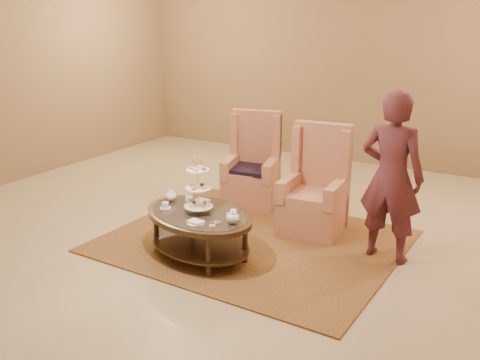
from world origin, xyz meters
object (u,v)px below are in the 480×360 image
Objects in this scene: armchair_left at (253,173)px; armchair_right at (316,196)px; tea_table at (199,220)px; person at (391,177)px.

armchair_right is (1.08, -0.45, 0.00)m from armchair_left.
person is (1.68, 0.93, 0.48)m from tea_table.
person is (0.93, -0.34, 0.46)m from armchair_right.
armchair_left is (-0.32, 1.71, 0.02)m from tea_table.
person is (2.00, -0.79, 0.46)m from armchair_left.
person reaches higher than armchair_right.
armchair_right is at bearing -37.39° from armchair_left.
armchair_left reaches higher than tea_table.
armchair_left is at bearing 118.68° from tea_table.
armchair_left is at bearing 153.20° from armchair_right.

